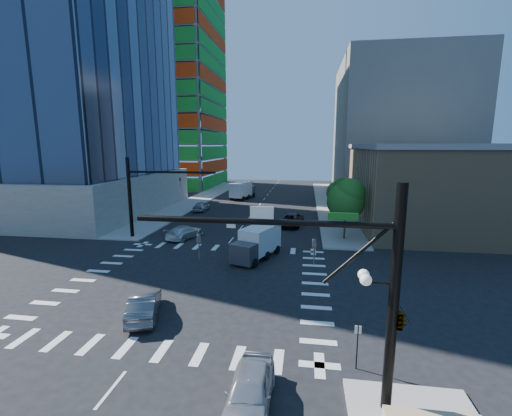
# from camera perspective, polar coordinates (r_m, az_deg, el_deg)

# --- Properties ---
(ground) EXTENTS (160.00, 160.00, 0.00)m
(ground) POSITION_cam_1_polar(r_m,az_deg,el_deg) (27.48, -9.70, -12.05)
(ground) COLOR black
(ground) RESTS_ON ground
(road_markings) EXTENTS (20.00, 20.00, 0.01)m
(road_markings) POSITION_cam_1_polar(r_m,az_deg,el_deg) (27.48, -9.70, -12.04)
(road_markings) COLOR silver
(road_markings) RESTS_ON ground
(sidewalk_ne) EXTENTS (5.00, 60.00, 0.15)m
(sidewalk_ne) POSITION_cam_1_polar(r_m,az_deg,el_deg) (65.07, 12.14, 1.00)
(sidewalk_ne) COLOR gray
(sidewalk_ne) RESTS_ON ground
(sidewalk_nw) EXTENTS (5.00, 60.00, 0.15)m
(sidewalk_nw) POSITION_cam_1_polar(r_m,az_deg,el_deg) (68.13, -9.34, 1.51)
(sidewalk_nw) COLOR gray
(sidewalk_nw) RESTS_ON ground
(construction_building) EXTENTS (25.16, 34.50, 70.60)m
(construction_building) POSITION_cam_1_polar(r_m,az_deg,el_deg) (94.16, -14.68, 18.73)
(construction_building) COLOR gray
(construction_building) RESTS_ON ground
(commercial_building) EXTENTS (20.50, 22.50, 10.60)m
(commercial_building) POSITION_cam_1_polar(r_m,az_deg,el_deg) (49.35, 28.37, 3.20)
(commercial_building) COLOR tan
(commercial_building) RESTS_ON ground
(bg_building_ne) EXTENTS (24.00, 30.00, 28.00)m
(bg_building_ne) POSITION_cam_1_polar(r_m,az_deg,el_deg) (81.39, 22.32, 12.15)
(bg_building_ne) COLOR slate
(bg_building_ne) RESTS_ON ground
(signal_mast_se) EXTENTS (10.51, 2.48, 9.00)m
(signal_mast_se) POSITION_cam_1_polar(r_m,az_deg,el_deg) (13.93, 18.38, -13.02)
(signal_mast_se) COLOR black
(signal_mast_se) RESTS_ON sidewalk_se
(signal_mast_nw) EXTENTS (10.20, 0.40, 9.00)m
(signal_mast_nw) POSITION_cam_1_polar(r_m,az_deg,el_deg) (40.25, -18.48, 2.82)
(signal_mast_nw) COLOR black
(signal_mast_nw) RESTS_ON sidewalk_nw
(tree_south) EXTENTS (4.16, 4.16, 6.82)m
(tree_south) POSITION_cam_1_polar(r_m,az_deg,el_deg) (38.69, 14.98, 1.51)
(tree_south) COLOR #382316
(tree_south) RESTS_ON sidewalk_ne
(tree_north) EXTENTS (3.54, 3.52, 5.78)m
(tree_north) POSITION_cam_1_polar(r_m,az_deg,el_deg) (50.64, 13.78, 2.79)
(tree_north) COLOR #382316
(tree_north) RESTS_ON sidewalk_ne
(no_parking_sign) EXTENTS (0.30, 0.06, 2.20)m
(no_parking_sign) POSITION_cam_1_polar(r_m,az_deg,el_deg) (17.78, 16.55, -20.63)
(no_parking_sign) COLOR black
(no_parking_sign) RESTS_ON ground
(car_nb_near) EXTENTS (1.79, 4.44, 1.51)m
(car_nb_near) POSITION_cam_1_polar(r_m,az_deg,el_deg) (15.51, -1.02, -28.15)
(car_nb_near) COLOR #9FA1A7
(car_nb_near) RESTS_ON ground
(car_nb_far) EXTENTS (3.35, 5.83, 1.53)m
(car_nb_far) POSITION_cam_1_polar(r_m,az_deg,el_deg) (45.02, 5.91, -2.05)
(car_nb_far) COLOR black
(car_nb_far) RESTS_ON ground
(car_sb_near) EXTENTS (3.62, 5.41, 1.45)m
(car_sb_near) POSITION_cam_1_polar(r_m,az_deg,el_deg) (39.78, -11.80, -3.94)
(car_sb_near) COLOR white
(car_sb_near) RESTS_ON ground
(car_sb_mid) EXTENTS (1.91, 4.53, 1.53)m
(car_sb_mid) POSITION_cam_1_polar(r_m,az_deg,el_deg) (55.86, -9.06, 0.30)
(car_sb_mid) COLOR #ACADB4
(car_sb_mid) RESTS_ON ground
(car_sb_cross) EXTENTS (2.97, 4.90, 1.53)m
(car_sb_cross) POSITION_cam_1_polar(r_m,az_deg,el_deg) (22.93, -18.14, -15.06)
(car_sb_cross) COLOR #55565B
(car_sb_cross) RESTS_ON ground
(box_truck_near) EXTENTS (4.19, 6.04, 2.92)m
(box_truck_near) POSITION_cam_1_polar(r_m,az_deg,el_deg) (31.82, -0.05, -6.29)
(box_truck_near) COLOR black
(box_truck_near) RESTS_ON ground
(box_truck_far) EXTENTS (4.25, 6.91, 3.37)m
(box_truck_far) POSITION_cam_1_polar(r_m,az_deg,el_deg) (67.76, -2.16, 2.80)
(box_truck_far) COLOR black
(box_truck_far) RESTS_ON ground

